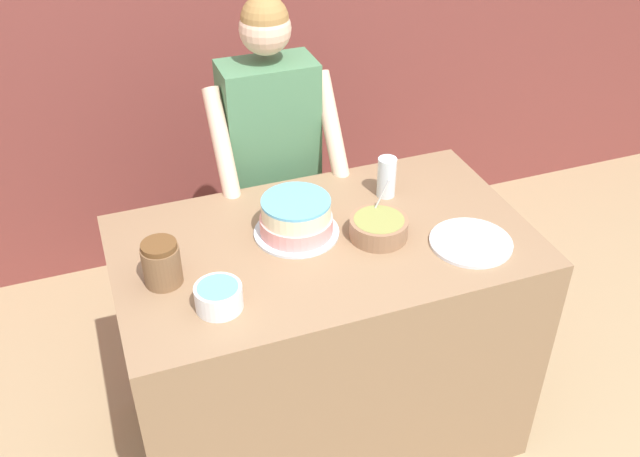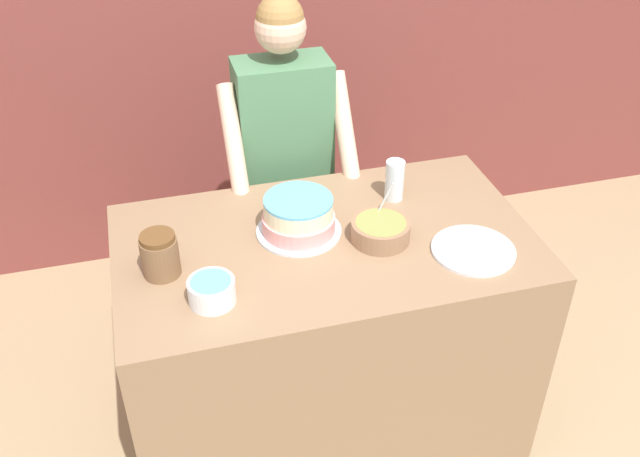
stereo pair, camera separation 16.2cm
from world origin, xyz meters
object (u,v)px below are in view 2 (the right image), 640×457
Objects in this scene: frosting_bowl_olive at (380,230)px; stoneware_jar at (160,255)px; person_baker at (284,151)px; cake at (299,217)px; frosting_bowl_blue at (212,290)px; drinking_glass at (395,180)px; ceramic_plate at (473,250)px.

stoneware_jar is (-0.73, 0.01, 0.03)m from frosting_bowl_olive.
cake is at bearing -97.67° from person_baker.
drinking_glass reaches higher than frosting_bowl_blue.
ceramic_plate is at bearing -60.34° from person_baker.
stoneware_jar is at bearing -167.70° from cake.
ceramic_plate is at bearing -28.11° from frosting_bowl_olive.
person_baker is 8.04× the size of frosting_bowl_olive.
ceramic_plate is (0.14, -0.38, -0.07)m from drinking_glass.
cake is at bearing 39.62° from frosting_bowl_blue.
frosting_bowl_olive is at bearing -119.86° from drinking_glass.
cake is at bearing 12.30° from stoneware_jar.
frosting_bowl_blue is 0.52× the size of ceramic_plate.
frosting_bowl_olive reaches higher than drinking_glass.
stoneware_jar is (-0.13, 0.18, 0.03)m from frosting_bowl_blue.
frosting_bowl_olive is at bearing 15.67° from frosting_bowl_blue.
drinking_glass is (0.13, 0.23, 0.04)m from frosting_bowl_olive.
person_baker is at bearing 105.53° from frosting_bowl_olive.
frosting_bowl_olive is 1.34× the size of stoneware_jar.
drinking_glass is 0.55× the size of ceramic_plate.
drinking_glass is at bearing 60.14° from frosting_bowl_olive.
stoneware_jar reaches higher than ceramic_plate.
frosting_bowl_blue is (-0.34, -0.28, -0.02)m from cake.
cake is 2.04× the size of frosting_bowl_blue.
frosting_bowl_blue is 0.22m from stoneware_jar.
cake is at bearing 156.15° from frosting_bowl_olive.
person_baker is 0.68m from frosting_bowl_olive.
ceramic_plate is 1.02m from stoneware_jar.
frosting_bowl_olive reaches higher than frosting_bowl_blue.
frosting_bowl_blue is (-0.41, -0.82, 0.03)m from person_baker.
frosting_bowl_olive is 1.30× the size of drinking_glass.
frosting_bowl_blue is 0.97× the size of stoneware_jar.
frosting_bowl_olive is at bearing -23.85° from cake.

